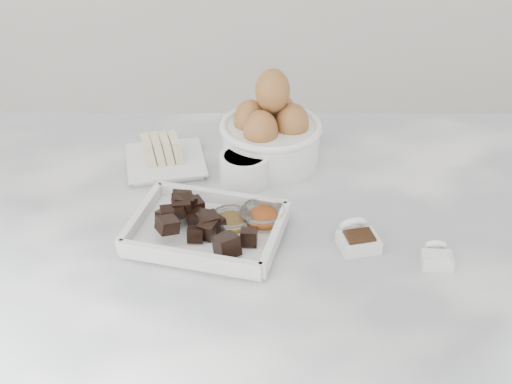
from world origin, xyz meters
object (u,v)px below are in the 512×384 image
at_px(vanilla_spoon, 357,237).
at_px(zest_bowl, 263,217).
at_px(butter_plate, 164,156).
at_px(honey_bowl, 231,222).
at_px(egg_bowl, 271,132).
at_px(salt_spoon, 437,256).
at_px(chocolate_dish, 206,225).
at_px(sugar_ramekin, 245,167).

bearing_deg(vanilla_spoon, zest_bowl, 161.71).
distance_m(butter_plate, honey_bowl, 0.25).
distance_m(butter_plate, egg_bowl, 0.21).
distance_m(honey_bowl, vanilla_spoon, 0.21).
bearing_deg(salt_spoon, chocolate_dish, 170.21).
bearing_deg(butter_plate, vanilla_spoon, -36.05).
relative_size(honey_bowl, salt_spoon, 1.16).
xyz_separation_m(butter_plate, sugar_ramekin, (0.15, -0.06, 0.01)).
height_order(vanilla_spoon, salt_spoon, vanilla_spoon).
bearing_deg(egg_bowl, chocolate_dish, -112.99).
xyz_separation_m(sugar_ramekin, honey_bowl, (-0.02, -0.15, -0.01)).
height_order(zest_bowl, vanilla_spoon, vanilla_spoon).
xyz_separation_m(chocolate_dish, butter_plate, (-0.10, 0.23, -0.00)).
height_order(chocolate_dish, honey_bowl, chocolate_dish).
xyz_separation_m(butter_plate, vanilla_spoon, (0.34, -0.25, -0.01)).
bearing_deg(zest_bowl, sugar_ramekin, 103.31).
bearing_deg(chocolate_dish, butter_plate, 112.83).
relative_size(chocolate_dish, zest_bowl, 3.52).
xyz_separation_m(egg_bowl, zest_bowl, (-0.01, -0.22, -0.04)).
height_order(chocolate_dish, vanilla_spoon, chocolate_dish).
bearing_deg(salt_spoon, honey_bowl, 165.62).
relative_size(butter_plate, honey_bowl, 2.44).
bearing_deg(vanilla_spoon, butter_plate, 143.95).
height_order(egg_bowl, vanilla_spoon, egg_bowl).
bearing_deg(salt_spoon, zest_bowl, 160.93).
bearing_deg(vanilla_spoon, honey_bowl, 169.07).
bearing_deg(vanilla_spoon, egg_bowl, 116.84).
bearing_deg(egg_bowl, zest_bowl, -93.86).
height_order(chocolate_dish, salt_spoon, chocolate_dish).
bearing_deg(honey_bowl, zest_bowl, 11.47).
distance_m(egg_bowl, honey_bowl, 0.24).
bearing_deg(honey_bowl, butter_plate, 123.06).
xyz_separation_m(egg_bowl, salt_spoon, (0.25, -0.31, -0.05)).
xyz_separation_m(chocolate_dish, egg_bowl, (0.11, 0.25, 0.04)).
height_order(honey_bowl, salt_spoon, salt_spoon).
xyz_separation_m(honey_bowl, zest_bowl, (0.05, 0.01, 0.00)).
bearing_deg(honey_bowl, sugar_ramekin, 82.79).
relative_size(zest_bowl, vanilla_spoon, 0.93).
bearing_deg(chocolate_dish, sugar_ramekin, 71.28).
xyz_separation_m(sugar_ramekin, egg_bowl, (0.05, 0.08, 0.03)).
bearing_deg(chocolate_dish, zest_bowl, 18.72).
distance_m(chocolate_dish, honey_bowl, 0.04).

